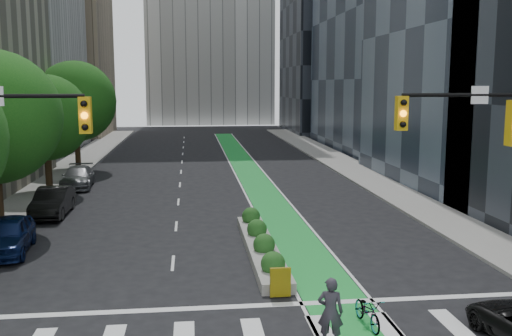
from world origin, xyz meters
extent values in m
plane|color=black|center=(0.00, 0.00, 0.00)|extent=(160.00, 160.00, 0.00)
cube|color=gray|center=(-11.80, 25.00, 0.07)|extent=(3.60, 90.00, 0.15)
cube|color=gray|center=(11.80, 25.00, 0.07)|extent=(3.60, 90.00, 0.15)
cube|color=green|center=(3.00, 30.00, 0.01)|extent=(2.20, 70.00, 0.01)
cube|color=tan|center=(-20.00, 66.00, 13.00)|extent=(14.00, 16.00, 26.00)
cube|color=black|center=(20.00, 68.00, 14.00)|extent=(14.00, 18.00, 28.00)
cylinder|color=black|center=(-11.00, 22.00, 2.24)|extent=(0.44, 0.44, 4.48)
sphere|color=#0E4411|center=(-11.00, 22.00, 4.96)|extent=(5.60, 5.60, 5.60)
cylinder|color=black|center=(-11.00, 32.00, 2.58)|extent=(0.44, 0.44, 5.15)
sphere|color=#0E4411|center=(-11.00, 32.00, 5.70)|extent=(6.60, 6.60, 6.60)
cube|color=gold|center=(-4.70, 0.50, 6.25)|extent=(0.34, 0.28, 1.05)
sphere|color=orange|center=(-4.70, 0.34, 6.25)|extent=(0.20, 0.20, 0.20)
cylinder|color=black|center=(7.45, 0.50, 6.80)|extent=(5.50, 0.12, 0.12)
cube|color=gold|center=(4.70, 0.50, 6.25)|extent=(0.34, 0.28, 1.05)
sphere|color=orange|center=(4.70, 0.34, 6.25)|extent=(0.20, 0.20, 0.20)
cube|color=white|center=(7.17, 0.47, 6.80)|extent=(0.55, 0.04, 0.55)
cube|color=gray|center=(1.20, 7.00, 0.20)|extent=(1.20, 10.00, 0.40)
cube|color=yellow|center=(1.20, 1.80, 0.55)|extent=(0.70, 0.12, 1.00)
sphere|color=#194C19|center=(1.20, 3.50, 0.65)|extent=(0.90, 0.90, 0.90)
sphere|color=#194C19|center=(1.20, 6.00, 0.65)|extent=(0.90, 0.90, 0.90)
sphere|color=#194C19|center=(1.20, 8.50, 0.65)|extent=(0.90, 0.90, 0.90)
sphere|color=#194C19|center=(1.20, 11.00, 0.65)|extent=(0.90, 0.90, 0.90)
imported|color=gray|center=(3.42, -0.72, 0.46)|extent=(0.79, 1.82, 0.93)
imported|color=#332F39|center=(2.00, -1.84, 0.98)|extent=(0.81, 0.65, 1.96)
imported|color=#0C1B4A|center=(-9.50, 8.20, 0.78)|extent=(2.28, 4.73, 1.56)
imported|color=black|center=(-9.22, 15.17, 0.77)|extent=(1.65, 4.66, 1.53)
imported|color=slate|center=(-9.50, 23.80, 0.72)|extent=(2.34, 5.07, 1.44)
camera|label=1|loc=(-1.73, -16.31, 7.15)|focal=40.00mm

